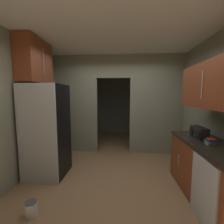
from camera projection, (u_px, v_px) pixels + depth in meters
name	position (u px, v px, depth m)	size (l,w,h in m)	color
ground	(115.00, 183.00, 2.77)	(20.00, 20.00, 0.00)	#93704C
kitchen_overhead_slab	(116.00, 38.00, 2.95)	(3.98, 7.21, 0.06)	silver
kitchen_partition	(119.00, 102.00, 4.20)	(3.58, 0.12, 2.73)	gray
adjoining_room_shell	(119.00, 102.00, 5.89)	(3.58, 2.40, 2.73)	gray
refrigerator	(47.00, 131.00, 2.99)	(0.73, 0.75, 1.83)	black
lower_cabinet_run	(209.00, 172.00, 2.29)	(0.65, 1.62, 0.90)	brown
dishwasher	(203.00, 192.00, 1.87)	(0.02, 0.56, 0.84)	#B7BABC
upper_cabinet_counterside	(215.00, 85.00, 2.15)	(0.36, 1.45, 0.68)	brown
upper_cabinet_fridgeside	(35.00, 62.00, 2.96)	(0.36, 0.80, 0.84)	brown
boombox	(199.00, 132.00, 2.52)	(0.16, 0.37, 0.22)	black
book_stack	(211.00, 142.00, 2.19)	(0.15, 0.16, 0.09)	gold
paint_can	(31.00, 209.00, 2.01)	(0.16, 0.16, 0.20)	silver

